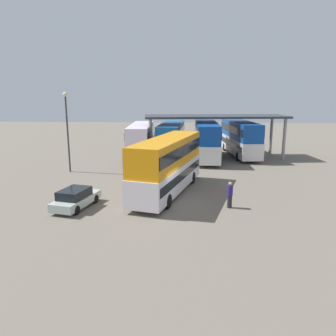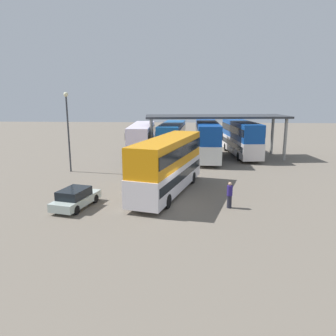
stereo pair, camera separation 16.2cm
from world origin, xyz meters
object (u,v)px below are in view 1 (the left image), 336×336
double_decker_far_right (206,139)px  double_decker_end_of_row (240,137)px  lamppost_tall (67,123)px  pedestrian_waiting (230,195)px  double_decker_mid_row (171,138)px  parked_hatchback (76,198)px  double_decker_near_canopy (141,139)px  double_decker_main (168,163)px

double_decker_far_right → double_decker_end_of_row: size_ratio=0.92×
lamppost_tall → pedestrian_waiting: 18.06m
double_decker_mid_row → parked_hatchback: bearing=167.7°
lamppost_tall → double_decker_far_right: bearing=27.7°
parked_hatchback → double_decker_near_canopy: 18.99m
double_decker_main → pedestrian_waiting: 5.62m
double_decker_end_of_row → lamppost_tall: (-18.38, -10.15, 2.54)m
double_decker_main → parked_hatchback: double_decker_main is taller
double_decker_main → double_decker_far_right: size_ratio=1.03×
double_decker_far_right → pedestrian_waiting: 17.36m
double_decker_mid_row → lamppost_tall: size_ratio=1.43×
double_decker_main → double_decker_near_canopy: 15.60m
double_decker_near_canopy → double_decker_mid_row: size_ratio=1.00×
double_decker_mid_row → lamppost_tall: 13.68m
double_decker_far_right → pedestrian_waiting: (0.53, -17.29, -1.48)m
double_decker_far_right → pedestrian_waiting: bearing=-178.1°
double_decker_main → double_decker_near_canopy: (-4.11, 15.04, -0.16)m
parked_hatchback → lamppost_tall: (-4.09, 10.49, 4.23)m
double_decker_main → lamppost_tall: bearing=72.1°
double_decker_mid_row → double_decker_end_of_row: size_ratio=0.95×
double_decker_far_right → double_decker_end_of_row: (4.38, 2.81, -0.03)m
double_decker_main → double_decker_end_of_row: 18.75m
double_decker_end_of_row → lamppost_tall: lamppost_tall is taller
double_decker_end_of_row → double_decker_far_right: bearing=116.7°
double_decker_near_canopy → double_decker_end_of_row: size_ratio=0.96×
lamppost_tall → pedestrian_waiting: (14.53, -9.95, -3.99)m
double_decker_near_canopy → double_decker_far_right: bearing=-99.2°
double_decker_end_of_row → lamppost_tall: 21.15m
double_decker_near_canopy → pedestrian_waiting: size_ratio=6.19×
lamppost_tall → pedestrian_waiting: size_ratio=4.30×
double_decker_near_canopy → pedestrian_waiting: 20.19m
double_decker_near_canopy → double_decker_end_of_row: double_decker_end_of_row is taller
double_decker_end_of_row → pedestrian_waiting: 20.51m
pedestrian_waiting → parked_hatchback: bearing=63.2°
pedestrian_waiting → lamppost_tall: bearing=25.9°
lamppost_tall → double_decker_mid_row: bearing=43.4°
double_decker_near_canopy → double_decker_far_right: double_decker_far_right is taller
lamppost_tall → double_decker_end_of_row: bearing=28.9°
double_decker_mid_row → double_decker_end_of_row: bearing=-80.1°
parked_hatchback → double_decker_end_of_row: double_decker_end_of_row is taller
parked_hatchback → pedestrian_waiting: pedestrian_waiting is taller
double_decker_mid_row → pedestrian_waiting: size_ratio=6.16×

